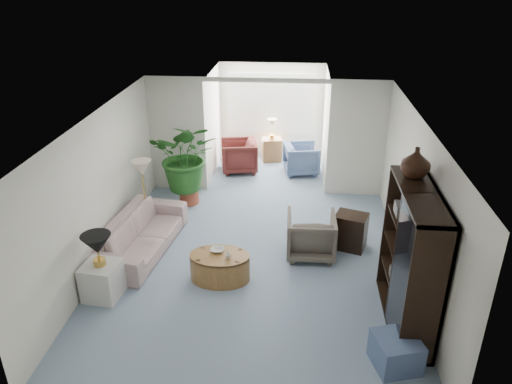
# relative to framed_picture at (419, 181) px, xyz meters

# --- Properties ---
(floor) EXTENTS (6.00, 6.00, 0.00)m
(floor) POSITION_rel_framed_picture_xyz_m (-2.46, 0.10, -1.70)
(floor) COLOR #8197AB
(floor) RESTS_ON ground
(sunroom_floor) EXTENTS (2.60, 2.60, 0.00)m
(sunroom_floor) POSITION_rel_framed_picture_xyz_m (-2.46, 4.20, -1.70)
(sunroom_floor) COLOR #8197AB
(sunroom_floor) RESTS_ON ground
(back_pier_left) EXTENTS (1.20, 0.12, 2.50)m
(back_pier_left) POSITION_rel_framed_picture_xyz_m (-4.36, 3.10, -0.45)
(back_pier_left) COLOR silver
(back_pier_left) RESTS_ON ground
(back_pier_right) EXTENTS (1.20, 0.12, 2.50)m
(back_pier_right) POSITION_rel_framed_picture_xyz_m (-0.56, 3.10, -0.45)
(back_pier_right) COLOR silver
(back_pier_right) RESTS_ON ground
(back_header) EXTENTS (2.60, 0.12, 0.10)m
(back_header) POSITION_rel_framed_picture_xyz_m (-2.46, 3.10, 0.75)
(back_header) COLOR silver
(back_header) RESTS_ON back_pier_left
(window_pane) EXTENTS (2.20, 0.02, 1.50)m
(window_pane) POSITION_rel_framed_picture_xyz_m (-2.46, 5.28, -0.30)
(window_pane) COLOR white
(window_blinds) EXTENTS (2.20, 0.02, 1.50)m
(window_blinds) POSITION_rel_framed_picture_xyz_m (-2.46, 5.25, -0.30)
(window_blinds) COLOR white
(framed_picture) EXTENTS (0.04, 0.50, 0.40)m
(framed_picture) POSITION_rel_framed_picture_xyz_m (0.00, 0.00, 0.00)
(framed_picture) COLOR #C2B19B
(sofa) EXTENTS (1.16, 2.34, 0.66)m
(sofa) POSITION_rel_framed_picture_xyz_m (-4.43, 0.48, -1.37)
(sofa) COLOR #BAAD9D
(sofa) RESTS_ON ground
(end_table) EXTENTS (0.57, 0.57, 0.56)m
(end_table) POSITION_rel_framed_picture_xyz_m (-4.63, -0.87, -1.42)
(end_table) COLOR beige
(end_table) RESTS_ON ground
(table_lamp) EXTENTS (0.44, 0.44, 0.30)m
(table_lamp) POSITION_rel_framed_picture_xyz_m (-4.63, -0.87, -0.79)
(table_lamp) COLOR black
(table_lamp) RESTS_ON end_table
(floor_lamp) EXTENTS (0.36, 0.36, 0.28)m
(floor_lamp) POSITION_rel_framed_picture_xyz_m (-4.57, 1.22, -0.45)
(floor_lamp) COLOR beige
(floor_lamp) RESTS_ON ground
(coffee_table) EXTENTS (0.98, 0.98, 0.45)m
(coffee_table) POSITION_rel_framed_picture_xyz_m (-2.95, -0.28, -1.47)
(coffee_table) COLOR #996837
(coffee_table) RESTS_ON ground
(coffee_bowl) EXTENTS (0.22, 0.22, 0.05)m
(coffee_bowl) POSITION_rel_framed_picture_xyz_m (-3.00, -0.18, -1.22)
(coffee_bowl) COLOR beige
(coffee_bowl) RESTS_ON coffee_table
(coffee_cup) EXTENTS (0.10, 0.10, 0.09)m
(coffee_cup) POSITION_rel_framed_picture_xyz_m (-2.80, -0.38, -1.20)
(coffee_cup) COLOR beige
(coffee_cup) RESTS_ON coffee_table
(wingback_chair) EXTENTS (0.83, 0.85, 0.76)m
(wingback_chair) POSITION_rel_framed_picture_xyz_m (-1.51, 0.58, -1.32)
(wingback_chair) COLOR #645B4F
(wingback_chair) RESTS_ON ground
(side_table_dark) EXTENTS (0.64, 0.58, 0.64)m
(side_table_dark) POSITION_rel_framed_picture_xyz_m (-0.81, 0.88, -1.38)
(side_table_dark) COLOR black
(side_table_dark) RESTS_ON ground
(entertainment_cabinet) EXTENTS (0.48, 1.79, 1.99)m
(entertainment_cabinet) POSITION_rel_framed_picture_xyz_m (-0.23, -1.03, -0.70)
(entertainment_cabinet) COLOR black
(entertainment_cabinet) RESTS_ON ground
(cabinet_urn) EXTENTS (0.40, 0.40, 0.41)m
(cabinet_urn) POSITION_rel_framed_picture_xyz_m (-0.23, -0.53, 0.50)
(cabinet_urn) COLOR black
(cabinet_urn) RESTS_ON entertainment_cabinet
(ottoman) EXTENTS (0.66, 0.66, 0.42)m
(ottoman) POSITION_rel_framed_picture_xyz_m (-0.48, -1.93, -1.49)
(ottoman) COLOR slate
(ottoman) RESTS_ON ground
(plant_pot) EXTENTS (0.40, 0.40, 0.32)m
(plant_pot) POSITION_rel_framed_picture_xyz_m (-4.01, 2.38, -1.54)
(plant_pot) COLOR #96402B
(plant_pot) RESTS_ON ground
(house_plant) EXTENTS (1.33, 1.16, 1.48)m
(house_plant) POSITION_rel_framed_picture_xyz_m (-4.01, 2.38, -0.64)
(house_plant) COLOR #22571E
(house_plant) RESTS_ON plant_pot
(sunroom_chair_blue) EXTENTS (0.91, 0.89, 0.71)m
(sunroom_chair_blue) POSITION_rel_framed_picture_xyz_m (-1.68, 4.21, -1.34)
(sunroom_chair_blue) COLOR slate
(sunroom_chair_blue) RESTS_ON ground
(sunroom_chair_maroon) EXTENTS (0.97, 0.96, 0.76)m
(sunroom_chair_maroon) POSITION_rel_framed_picture_xyz_m (-3.18, 4.21, -1.32)
(sunroom_chair_maroon) COLOR #5A221F
(sunroom_chair_maroon) RESTS_ON ground
(sunroom_table) EXTENTS (0.53, 0.45, 0.58)m
(sunroom_table) POSITION_rel_framed_picture_xyz_m (-2.43, 4.96, -1.41)
(sunroom_table) COLOR #996837
(sunroom_table) RESTS_ON ground
(shelf_clutter) EXTENTS (0.30, 1.20, 1.06)m
(shelf_clutter) POSITION_rel_framed_picture_xyz_m (-0.28, -1.14, -0.61)
(shelf_clutter) COLOR #292520
(shelf_clutter) RESTS_ON entertainment_cabinet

